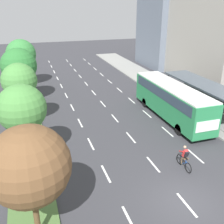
{
  "coord_description": "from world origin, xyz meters",
  "views": [
    {
      "loc": [
        -7.65,
        -10.0,
        10.56
      ],
      "look_at": [
        -0.66,
        11.28,
        1.2
      ],
      "focal_mm": 41.92,
      "sensor_mm": 36.0,
      "label": 1
    }
  ],
  "objects_px": {
    "cyclist": "(184,158)",
    "median_tree_nearest": "(29,166)",
    "median_tree_second": "(22,109)",
    "bus": "(171,98)",
    "median_tree_third": "(19,81)",
    "median_tree_fifth": "(21,54)",
    "median_tree_fourth": "(19,66)",
    "bus_shelter": "(208,95)"
  },
  "relations": [
    {
      "from": "median_tree_nearest",
      "to": "median_tree_second",
      "type": "relative_size",
      "value": 1.01
    },
    {
      "from": "cyclist",
      "to": "median_tree_nearest",
      "type": "distance_m",
      "value": 10.8
    },
    {
      "from": "median_tree_third",
      "to": "median_tree_fifth",
      "type": "relative_size",
      "value": 0.94
    },
    {
      "from": "bus_shelter",
      "to": "bus",
      "type": "distance_m",
      "value": 4.29
    },
    {
      "from": "cyclist",
      "to": "median_tree_nearest",
      "type": "height_order",
      "value": "median_tree_nearest"
    },
    {
      "from": "median_tree_second",
      "to": "median_tree_fourth",
      "type": "distance_m",
      "value": 13.09
    },
    {
      "from": "cyclist",
      "to": "median_tree_fifth",
      "type": "height_order",
      "value": "median_tree_fifth"
    },
    {
      "from": "median_tree_second",
      "to": "median_tree_fourth",
      "type": "relative_size",
      "value": 0.95
    },
    {
      "from": "median_tree_nearest",
      "to": "median_tree_fourth",
      "type": "xyz_separation_m",
      "value": [
        -0.43,
        19.63,
        0.19
      ]
    },
    {
      "from": "cyclist",
      "to": "median_tree_fifth",
      "type": "distance_m",
      "value": 25.65
    },
    {
      "from": "bus",
      "to": "median_tree_fourth",
      "type": "height_order",
      "value": "median_tree_fourth"
    },
    {
      "from": "bus",
      "to": "median_tree_second",
      "type": "relative_size",
      "value": 1.95
    },
    {
      "from": "cyclist",
      "to": "median_tree_fifth",
      "type": "relative_size",
      "value": 0.29
    },
    {
      "from": "bus_shelter",
      "to": "bus",
      "type": "relative_size",
      "value": 1.06
    },
    {
      "from": "median_tree_third",
      "to": "median_tree_fourth",
      "type": "xyz_separation_m",
      "value": [
        -0.06,
        6.54,
        -0.09
      ]
    },
    {
      "from": "cyclist",
      "to": "median_tree_third",
      "type": "relative_size",
      "value": 0.31
    },
    {
      "from": "median_tree_second",
      "to": "bus_shelter",
      "type": "bearing_deg",
      "value": 13.59
    },
    {
      "from": "median_tree_fourth",
      "to": "median_tree_fifth",
      "type": "bearing_deg",
      "value": 87.48
    },
    {
      "from": "median_tree_second",
      "to": "median_tree_fifth",
      "type": "relative_size",
      "value": 0.93
    },
    {
      "from": "median_tree_nearest",
      "to": "bus_shelter",
      "type": "bearing_deg",
      "value": 31.65
    },
    {
      "from": "median_tree_nearest",
      "to": "median_tree_second",
      "type": "bearing_deg",
      "value": 92.04
    },
    {
      "from": "median_tree_nearest",
      "to": "median_tree_fourth",
      "type": "distance_m",
      "value": 19.64
    },
    {
      "from": "bus",
      "to": "median_tree_fifth",
      "type": "relative_size",
      "value": 1.82
    },
    {
      "from": "bus_shelter",
      "to": "median_tree_third",
      "type": "xyz_separation_m",
      "value": [
        -17.98,
        2.23,
        2.52
      ]
    },
    {
      "from": "bus_shelter",
      "to": "median_tree_nearest",
      "type": "relative_size",
      "value": 2.06
    },
    {
      "from": "bus_shelter",
      "to": "median_tree_fourth",
      "type": "xyz_separation_m",
      "value": [
        -18.04,
        8.77,
        2.42
      ]
    },
    {
      "from": "bus",
      "to": "median_tree_fourth",
      "type": "distance_m",
      "value": 16.52
    },
    {
      "from": "cyclist",
      "to": "median_tree_nearest",
      "type": "bearing_deg",
      "value": -164.0
    },
    {
      "from": "cyclist",
      "to": "median_tree_third",
      "type": "distance_m",
      "value": 14.94
    },
    {
      "from": "median_tree_fourth",
      "to": "median_tree_second",
      "type": "bearing_deg",
      "value": -89.15
    },
    {
      "from": "median_tree_second",
      "to": "median_tree_fourth",
      "type": "height_order",
      "value": "median_tree_fourth"
    },
    {
      "from": "bus_shelter",
      "to": "median_tree_fifth",
      "type": "xyz_separation_m",
      "value": [
        -17.75,
        15.31,
        2.54
      ]
    },
    {
      "from": "median_tree_nearest",
      "to": "median_tree_third",
      "type": "bearing_deg",
      "value": 91.63
    },
    {
      "from": "bus",
      "to": "median_tree_third",
      "type": "xyz_separation_m",
      "value": [
        -13.7,
        2.33,
        2.31
      ]
    },
    {
      "from": "median_tree_second",
      "to": "bus",
      "type": "bearing_deg",
      "value": 17.26
    },
    {
      "from": "median_tree_nearest",
      "to": "median_tree_third",
      "type": "distance_m",
      "value": 13.09
    },
    {
      "from": "median_tree_fourth",
      "to": "bus_shelter",
      "type": "bearing_deg",
      "value": -25.93
    },
    {
      "from": "median_tree_fourth",
      "to": "cyclist",
      "type": "bearing_deg",
      "value": -58.47
    },
    {
      "from": "median_tree_nearest",
      "to": "bus",
      "type": "bearing_deg",
      "value": 38.9
    },
    {
      "from": "median_tree_fifth",
      "to": "cyclist",
      "type": "bearing_deg",
      "value": -66.77
    },
    {
      "from": "bus",
      "to": "median_tree_fifth",
      "type": "xyz_separation_m",
      "value": [
        -13.47,
        15.42,
        2.33
      ]
    },
    {
      "from": "bus",
      "to": "median_tree_nearest",
      "type": "relative_size",
      "value": 1.94
    }
  ]
}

